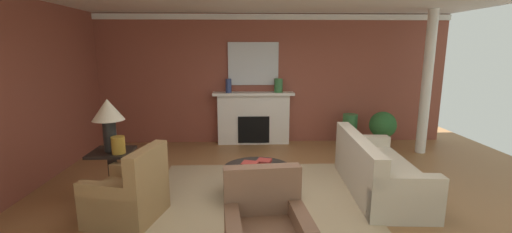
# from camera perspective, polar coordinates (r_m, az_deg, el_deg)

# --- Properties ---
(ground_plane) EXTENTS (9.76, 9.76, 0.00)m
(ground_plane) POSITION_cam_1_polar(r_m,az_deg,el_deg) (5.06, 4.26, -13.61)
(ground_plane) COLOR olive
(wall_fireplace) EXTENTS (8.10, 0.12, 2.89)m
(wall_fireplace) POSITION_cam_1_polar(r_m,az_deg,el_deg) (7.75, 1.87, 6.26)
(wall_fireplace) COLOR brown
(wall_fireplace) RESTS_ON ground_plane
(wall_window) EXTENTS (0.12, 6.77, 2.89)m
(wall_window) POSITION_cam_1_polar(r_m,az_deg,el_deg) (5.90, -35.87, 2.47)
(wall_window) COLOR brown
(wall_window) RESTS_ON ground_plane
(crown_moulding) EXTENTS (8.10, 0.08, 0.12)m
(crown_moulding) POSITION_cam_1_polar(r_m,az_deg,el_deg) (7.67, 1.98, 16.39)
(crown_moulding) COLOR white
(area_rug) EXTENTS (3.07, 2.74, 0.01)m
(area_rug) POSITION_cam_1_polar(r_m,az_deg,el_deg) (5.11, 0.24, -13.27)
(area_rug) COLOR tan
(area_rug) RESTS_ON ground_plane
(fireplace) EXTENTS (1.80, 0.35, 1.18)m
(fireplace) POSITION_cam_1_polar(r_m,az_deg,el_deg) (7.66, -0.42, -0.50)
(fireplace) COLOR white
(fireplace) RESTS_ON ground_plane
(mantel_mirror) EXTENTS (1.12, 0.04, 0.94)m
(mantel_mirror) POSITION_cam_1_polar(r_m,az_deg,el_deg) (7.62, -0.46, 8.86)
(mantel_mirror) COLOR silver
(sofa) EXTENTS (1.03, 2.15, 0.85)m
(sofa) POSITION_cam_1_polar(r_m,az_deg,el_deg) (5.49, 19.62, -8.88)
(sofa) COLOR beige
(sofa) RESTS_ON ground_plane
(armchair_near_window) EXTENTS (0.96, 0.96, 0.95)m
(armchair_near_window) POSITION_cam_1_polar(r_m,az_deg,el_deg) (4.67, -20.56, -12.43)
(armchair_near_window) COLOR #9E7A4C
(armchair_near_window) RESTS_ON ground_plane
(coffee_table) EXTENTS (1.00, 1.00, 0.45)m
(coffee_table) POSITION_cam_1_polar(r_m,az_deg,el_deg) (4.98, 0.24, -9.83)
(coffee_table) COLOR black
(coffee_table) RESTS_ON ground_plane
(side_table) EXTENTS (0.56, 0.56, 0.70)m
(side_table) POSITION_cam_1_polar(r_m,az_deg,el_deg) (5.37, -22.90, -8.40)
(side_table) COLOR black
(side_table) RESTS_ON ground_plane
(table_lamp) EXTENTS (0.44, 0.44, 0.75)m
(table_lamp) POSITION_cam_1_polar(r_m,az_deg,el_deg) (5.17, -23.60, 0.26)
(table_lamp) COLOR black
(table_lamp) RESTS_ON side_table
(vase_on_side_table) EXTENTS (0.18, 0.18, 0.24)m
(vase_on_side_table) POSITION_cam_1_polar(r_m,az_deg,el_deg) (5.09, -22.15, -4.46)
(vase_on_side_table) COLOR #B7892D
(vase_on_side_table) RESTS_ON side_table
(vase_tall_corner) EXTENTS (0.32, 0.32, 0.72)m
(vase_tall_corner) POSITION_cam_1_polar(r_m,az_deg,el_deg) (7.77, 15.45, -2.24)
(vase_tall_corner) COLOR #33703D
(vase_tall_corner) RESTS_ON ground_plane
(vase_mantel_left) EXTENTS (0.13, 0.13, 0.30)m
(vase_mantel_left) POSITION_cam_1_polar(r_m,az_deg,el_deg) (7.49, -4.65, 5.18)
(vase_mantel_left) COLOR navy
(vase_mantel_left) RESTS_ON fireplace
(vase_mantel_right) EXTENTS (0.19, 0.19, 0.31)m
(vase_mantel_right) POSITION_cam_1_polar(r_m,az_deg,el_deg) (7.53, 3.79, 5.22)
(vase_mantel_right) COLOR #33703D
(vase_mantel_right) RESTS_ON fireplace
(book_red_cover) EXTENTS (0.27, 0.22, 0.04)m
(book_red_cover) POSITION_cam_1_polar(r_m,az_deg,el_deg) (4.96, -0.92, -8.23)
(book_red_cover) COLOR tan
(book_red_cover) RESTS_ON coffee_table
(book_art_folio) EXTENTS (0.25, 0.24, 0.04)m
(book_art_folio) POSITION_cam_1_polar(r_m,az_deg,el_deg) (5.02, 1.37, -7.50)
(book_art_folio) COLOR maroon
(book_art_folio) RESTS_ON coffee_table
(book_small_novel) EXTENTS (0.26, 0.25, 0.04)m
(book_small_novel) POSITION_cam_1_polar(r_m,az_deg,el_deg) (4.77, -1.05, -7.99)
(book_small_novel) COLOR maroon
(book_small_novel) RESTS_ON coffee_table
(potted_plant) EXTENTS (0.56, 0.56, 0.83)m
(potted_plant) POSITION_cam_1_polar(r_m,az_deg,el_deg) (7.65, 20.51, -1.76)
(potted_plant) COLOR #BCB29E
(potted_plant) RESTS_ON ground_plane
(column_white) EXTENTS (0.20, 0.20, 2.89)m
(column_white) POSITION_cam_1_polar(r_m,az_deg,el_deg) (7.67, 26.76, 4.99)
(column_white) COLOR white
(column_white) RESTS_ON ground_plane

